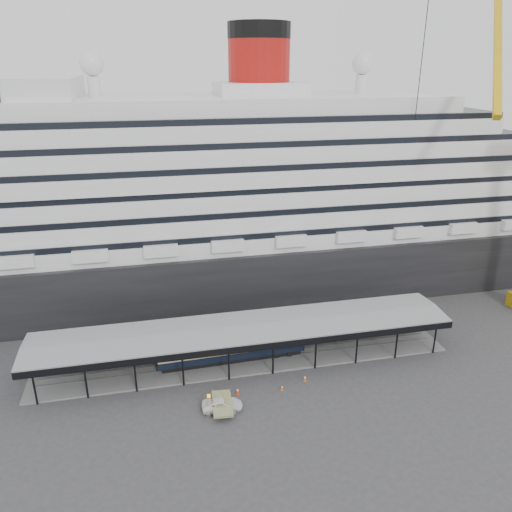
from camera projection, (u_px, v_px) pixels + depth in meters
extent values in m
plane|color=#333335|center=(253.00, 380.00, 63.68)|extent=(200.00, 200.00, 0.00)
cube|color=black|center=(216.00, 256.00, 90.98)|extent=(130.00, 30.00, 10.00)
cylinder|color=#A2110D|center=(259.00, 66.00, 80.83)|extent=(10.00, 10.00, 9.00)
cylinder|color=black|center=(259.00, 30.00, 78.92)|extent=(10.10, 10.10, 2.50)
sphere|color=silver|center=(92.00, 64.00, 75.49)|extent=(3.60, 3.60, 3.60)
sphere|color=silver|center=(363.00, 64.00, 84.34)|extent=(3.60, 3.60, 3.60)
cube|color=slate|center=(245.00, 358.00, 68.18)|extent=(56.00, 8.00, 0.24)
cube|color=slate|center=(246.00, 360.00, 67.47)|extent=(54.00, 0.08, 0.10)
cube|color=slate|center=(244.00, 355.00, 68.78)|extent=(54.00, 0.08, 0.10)
cube|color=black|center=(252.00, 348.00, 62.52)|extent=(56.00, 0.18, 0.90)
cube|color=black|center=(239.00, 315.00, 70.70)|extent=(56.00, 0.18, 0.90)
cube|color=slate|center=(245.00, 326.00, 66.35)|extent=(56.00, 9.00, 0.24)
cylinder|color=black|center=(13.00, 173.00, 69.02)|extent=(0.12, 0.12, 47.21)
cube|color=gold|center=(498.00, 53.00, 71.08)|extent=(11.42, 18.78, 16.80)
cylinder|color=black|center=(411.00, 158.00, 79.62)|extent=(0.12, 0.12, 47.21)
imported|color=white|center=(222.00, 405.00, 58.14)|extent=(4.88, 2.56, 1.31)
cube|color=black|center=(232.00, 357.00, 67.66)|extent=(19.01, 2.75, 0.63)
cube|color=black|center=(232.00, 352.00, 67.37)|extent=(19.92, 3.14, 0.99)
cube|color=beige|center=(232.00, 345.00, 66.97)|extent=(19.92, 3.18, 1.17)
cube|color=black|center=(232.00, 340.00, 66.70)|extent=(19.92, 3.14, 0.36)
cube|color=#F3330D|center=(238.00, 394.00, 61.13)|extent=(0.50, 0.50, 0.03)
cone|color=#F3330D|center=(238.00, 391.00, 60.98)|extent=(0.42, 0.42, 0.81)
cylinder|color=white|center=(238.00, 390.00, 60.95)|extent=(0.26, 0.26, 0.16)
cube|color=#D9590C|center=(282.00, 390.00, 61.86)|extent=(0.37, 0.37, 0.03)
cone|color=#D9590C|center=(282.00, 387.00, 61.75)|extent=(0.31, 0.31, 0.64)
cylinder|color=white|center=(282.00, 387.00, 61.72)|extent=(0.20, 0.20, 0.12)
cube|color=#EA4F0D|center=(305.00, 381.00, 63.61)|extent=(0.47, 0.47, 0.03)
cone|color=#EA4F0D|center=(305.00, 378.00, 63.46)|extent=(0.39, 0.39, 0.79)
cylinder|color=white|center=(305.00, 377.00, 63.43)|extent=(0.25, 0.25, 0.15)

